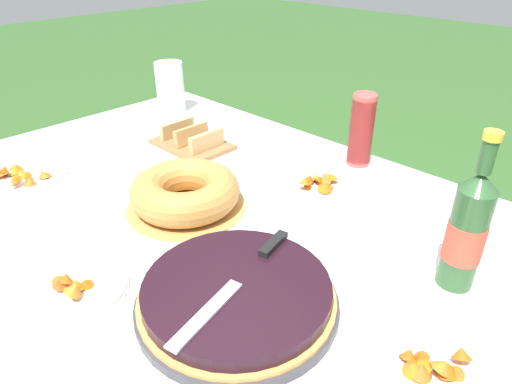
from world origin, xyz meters
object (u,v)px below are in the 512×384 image
object	(u,v)px
cup_stack	(361,130)
cider_bottle_green	(467,231)
bread_board	(192,141)
snack_plate_left	(320,185)
snack_plate_far	(76,288)
paper_towel_roll	(170,87)
berry_tart	(237,296)
serving_knife	(245,273)
snack_plate_near	(24,178)
bundt_cake	(185,192)
snack_plate_right	(432,371)

from	to	relation	value
cup_stack	cider_bottle_green	bearing A→B (deg)	-36.63
cup_stack	bread_board	bearing A→B (deg)	-149.68
snack_plate_left	snack_plate_far	bearing A→B (deg)	-97.48
snack_plate_far	paper_towel_roll	size ratio (longest dim) A/B	1.01
berry_tart	cup_stack	world-z (taller)	cup_stack
serving_knife	snack_plate_left	distance (m)	0.50
cup_stack	snack_plate_left	world-z (taller)	cup_stack
snack_plate_near	serving_knife	bearing A→B (deg)	7.47
snack_plate_near	cup_stack	bearing A→B (deg)	51.10
bundt_cake	serving_knife	bearing A→B (deg)	-20.35
serving_knife	bundt_cake	bearing A→B (deg)	-122.90
serving_knife	cup_stack	distance (m)	0.71
snack_plate_near	snack_plate_far	bearing A→B (deg)	-12.12
serving_knife	snack_plate_near	bearing A→B (deg)	-95.08
snack_plate_left	snack_plate_far	world-z (taller)	snack_plate_far
cider_bottle_green	paper_towel_roll	bearing A→B (deg)	169.84
snack_plate_right	cup_stack	bearing A→B (deg)	131.94
serving_knife	paper_towel_roll	size ratio (longest dim) A/B	1.83
bundt_cake	bread_board	world-z (taller)	bundt_cake
snack_plate_left	paper_towel_roll	world-z (taller)	paper_towel_roll
snack_plate_far	bread_board	size ratio (longest dim) A/B	0.79
berry_tart	bundt_cake	bearing A→B (deg)	156.12
snack_plate_near	bread_board	distance (m)	0.53
cider_bottle_green	berry_tart	bearing A→B (deg)	-126.63
serving_knife	bread_board	size ratio (longest dim) A/B	1.43
snack_plate_far	snack_plate_left	bearing A→B (deg)	82.52
berry_tart	bundt_cake	distance (m)	0.40
snack_plate_right	berry_tart	bearing A→B (deg)	-161.86
cup_stack	paper_towel_roll	xyz separation A→B (m)	(-0.82, -0.11, -0.01)
cider_bottle_green	snack_plate_far	size ratio (longest dim) A/B	1.65
serving_knife	paper_towel_roll	world-z (taller)	paper_towel_roll
snack_plate_right	bread_board	size ratio (longest dim) A/B	0.89
snack_plate_left	bundt_cake	bearing A→B (deg)	-120.10
snack_plate_left	snack_plate_right	xyz separation A→B (m)	(0.52, -0.38, -0.00)
snack_plate_right	paper_towel_roll	size ratio (longest dim) A/B	1.15
cup_stack	snack_plate_far	size ratio (longest dim) A/B	1.11
berry_tart	snack_plate_right	world-z (taller)	berry_tart
serving_knife	bundt_cake	size ratio (longest dim) A/B	1.18
berry_tart	cider_bottle_green	world-z (taller)	cider_bottle_green
snack_plate_right	bread_board	distance (m)	1.06
snack_plate_right	snack_plate_far	distance (m)	0.69
serving_knife	snack_plate_right	size ratio (longest dim) A/B	1.60
paper_towel_roll	bread_board	world-z (taller)	paper_towel_roll
bundt_cake	snack_plate_right	bearing A→B (deg)	-3.89
serving_knife	bread_board	bearing A→B (deg)	-133.48
cider_bottle_green	paper_towel_roll	size ratio (longest dim) A/B	1.67
berry_tart	snack_plate_right	distance (m)	0.36
paper_towel_roll	bread_board	size ratio (longest dim) A/B	0.78
cider_bottle_green	snack_plate_right	bearing A→B (deg)	-73.69
bundt_cake	snack_plate_right	distance (m)	0.71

